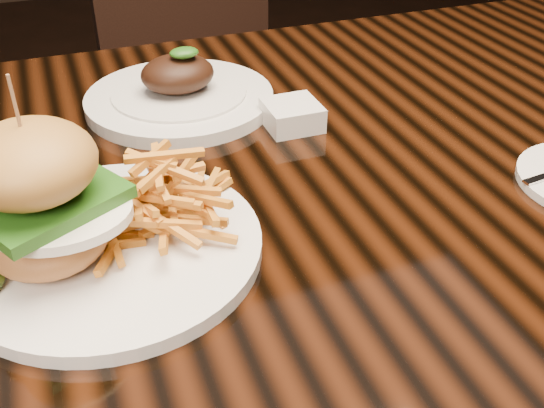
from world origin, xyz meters
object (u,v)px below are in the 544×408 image
object	(u,v)px
dining_table	(264,216)
far_dish	(179,94)
chair_far	(200,58)
burger_plate	(100,210)

from	to	relation	value
dining_table	far_dish	distance (m)	0.22
dining_table	chair_far	size ratio (longest dim) A/B	1.68
dining_table	chair_far	xyz separation A→B (m)	(0.14, 0.89, -0.13)
dining_table	chair_far	world-z (taller)	chair_far
dining_table	burger_plate	distance (m)	0.26
dining_table	far_dish	world-z (taller)	far_dish
far_dish	chair_far	bearing A→B (deg)	74.06
burger_plate	chair_far	xyz separation A→B (m)	(0.34, 1.00, -0.26)
dining_table	burger_plate	bearing A→B (deg)	-151.06
far_dish	dining_table	bearing A→B (deg)	-73.66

